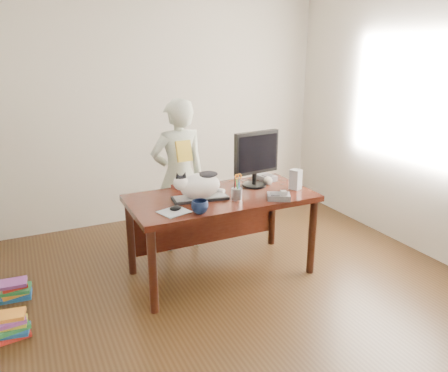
% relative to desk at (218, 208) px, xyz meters
% --- Properties ---
extents(room, '(4.50, 4.50, 4.50)m').
position_rel_desk_xyz_m(room, '(0.00, -0.68, 0.75)').
color(room, black).
rests_on(room, ground).
extents(desk, '(1.60, 0.80, 0.75)m').
position_rel_desk_xyz_m(desk, '(0.00, 0.00, 0.00)').
color(desk, black).
rests_on(desk, ground).
extents(keyboard, '(0.49, 0.23, 0.03)m').
position_rel_desk_xyz_m(keyboard, '(-0.21, -0.10, 0.16)').
color(keyboard, black).
rests_on(keyboard, desk).
extents(cat, '(0.46, 0.26, 0.26)m').
position_rel_desk_xyz_m(cat, '(-0.22, -0.10, 0.28)').
color(cat, white).
rests_on(cat, keyboard).
extents(monitor, '(0.46, 0.25, 0.51)m').
position_rel_desk_xyz_m(monitor, '(0.39, 0.02, 0.44)').
color(monitor, black).
rests_on(monitor, desk).
extents(pen_cup, '(0.11, 0.11, 0.23)m').
position_rel_desk_xyz_m(pen_cup, '(0.07, -0.23, 0.21)').
color(pen_cup, '#95959A').
rests_on(pen_cup, desk).
extents(mousepad, '(0.26, 0.25, 0.00)m').
position_rel_desk_xyz_m(mousepad, '(-0.51, -0.28, 0.15)').
color(mousepad, '#A1A6AD').
rests_on(mousepad, desk).
extents(mouse, '(0.11, 0.09, 0.04)m').
position_rel_desk_xyz_m(mouse, '(-0.49, -0.26, 0.17)').
color(mouse, black).
rests_on(mouse, mousepad).
extents(coffee_mug, '(0.18, 0.18, 0.10)m').
position_rel_desk_xyz_m(coffee_mug, '(-0.33, -0.39, 0.20)').
color(coffee_mug, black).
rests_on(coffee_mug, desk).
extents(phone, '(0.23, 0.21, 0.09)m').
position_rel_desk_xyz_m(phone, '(0.40, -0.38, 0.18)').
color(phone, '#5C5C61').
rests_on(phone, desk).
extents(speaker, '(0.11, 0.12, 0.18)m').
position_rel_desk_xyz_m(speaker, '(0.68, -0.20, 0.24)').
color(speaker, '#959597').
rests_on(speaker, desk).
extents(baseball, '(0.08, 0.08, 0.08)m').
position_rel_desk_xyz_m(baseball, '(0.52, 0.01, 0.19)').
color(baseball, silver).
rests_on(baseball, desk).
extents(book_stack, '(0.25, 0.21, 0.08)m').
position_rel_desk_xyz_m(book_stack, '(-0.21, 0.25, 0.18)').
color(book_stack, '#491913').
rests_on(book_stack, desk).
extents(calculator, '(0.17, 0.20, 0.06)m').
position_rel_desk_xyz_m(calculator, '(0.58, 0.15, 0.17)').
color(calculator, '#5C5C61').
rests_on(calculator, desk).
extents(person, '(0.57, 0.39, 1.53)m').
position_rel_desk_xyz_m(person, '(-0.15, 0.61, 0.16)').
color(person, silver).
rests_on(person, ground).
extents(held_book, '(0.15, 0.09, 0.20)m').
position_rel_desk_xyz_m(held_book, '(-0.15, 0.44, 0.45)').
color(held_book, gold).
rests_on(held_book, person).
extents(book_pile_a, '(0.27, 0.22, 0.18)m').
position_rel_desk_xyz_m(book_pile_a, '(-1.75, -0.28, -0.51)').
color(book_pile_a, red).
rests_on(book_pile_a, ground).
extents(book_pile_b, '(0.26, 0.20, 0.15)m').
position_rel_desk_xyz_m(book_pile_b, '(-1.72, 0.27, -0.53)').
color(book_pile_b, '#195097').
rests_on(book_pile_b, ground).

